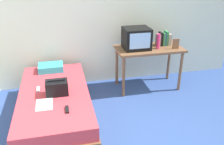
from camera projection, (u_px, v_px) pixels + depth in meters
wall_back at (104, 13)px, 4.31m from camera, size 5.20×0.10×2.60m
bed at (55, 105)px, 3.56m from camera, size 1.00×2.00×0.45m
desk at (149, 53)px, 4.28m from camera, size 1.16×0.60×0.77m
tv at (136, 38)px, 4.12m from camera, size 0.44×0.39×0.36m
water_bottle at (158, 41)px, 4.14m from camera, size 0.06×0.06×0.26m
book_row at (164, 39)px, 4.33m from camera, size 0.26×0.17×0.25m
picture_frame at (176, 44)px, 4.14m from camera, size 0.11×0.02×0.18m
pillow at (51, 67)px, 4.10m from camera, size 0.41×0.30×0.11m
handbag at (57, 88)px, 3.35m from camera, size 0.30×0.20×0.22m
magazine at (44, 105)px, 3.14m from camera, size 0.21×0.29×0.01m
remote_dark at (67, 109)px, 3.02m from camera, size 0.04×0.16×0.02m
remote_silver at (38, 89)px, 3.50m from camera, size 0.04×0.14×0.02m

